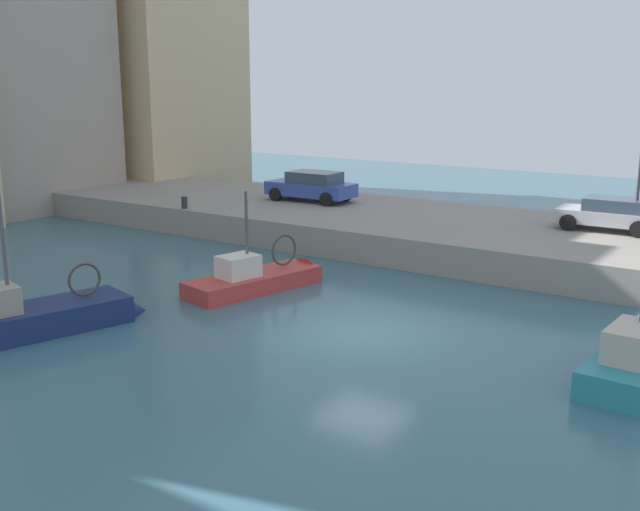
{
  "coord_description": "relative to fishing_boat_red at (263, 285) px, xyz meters",
  "views": [
    {
      "loc": [
        -17.25,
        -10.34,
        6.97
      ],
      "look_at": [
        3.07,
        3.58,
        1.2
      ],
      "focal_mm": 42.46,
      "sensor_mm": 36.0,
      "label": 1
    }
  ],
  "objects": [
    {
      "name": "water_surface",
      "position": [
        -2.21,
        -5.37,
        -0.11
      ],
      "size": [
        80.0,
        80.0,
        0.0
      ],
      "primitive_type": "plane",
      "color": "#386070",
      "rests_on": "ground"
    },
    {
      "name": "quay_wall",
      "position": [
        9.29,
        -5.37,
        0.49
      ],
      "size": [
        9.0,
        56.0,
        1.2
      ],
      "primitive_type": "cube",
      "color": "gray",
      "rests_on": "ground"
    },
    {
      "name": "fishing_boat_red",
      "position": [
        0.0,
        0.0,
        0.0
      ],
      "size": [
        5.88,
        2.71,
        4.12
      ],
      "color": "#BC3833",
      "rests_on": "ground"
    },
    {
      "name": "fishing_boat_navy",
      "position": [
        -6.9,
        2.18,
        -0.01
      ],
      "size": [
        5.98,
        3.12,
        4.8
      ],
      "color": "navy",
      "rests_on": "ground"
    },
    {
      "name": "parked_car_silver",
      "position": [
        10.77,
        -8.66,
        1.76
      ],
      "size": [
        2.04,
        3.86,
        1.28
      ],
      "color": "#B7B7BC",
      "rests_on": "quay_wall"
    },
    {
      "name": "parked_car_blue",
      "position": [
        10.19,
        5.08,
        1.83
      ],
      "size": [
        2.1,
        4.35,
        1.43
      ],
      "color": "#334C9E",
      "rests_on": "quay_wall"
    },
    {
      "name": "mooring_bollard_north",
      "position": [
        5.14,
        8.63,
        1.37
      ],
      "size": [
        0.28,
        0.28,
        0.55
      ],
      "primitive_type": "cylinder",
      "color": "#2D2D33",
      "rests_on": "quay_wall"
    },
    {
      "name": "waterfront_building_central",
      "position": [
        15.17,
        20.12,
        8.49
      ],
      "size": [
        9.13,
        7.48,
        17.16
      ],
      "color": "#D1B284",
      "rests_on": "ground"
    },
    {
      "name": "waterfront_building_east",
      "position": [
        5.7,
        21.32,
        9.42
      ],
      "size": [
        8.57,
        7.38,
        19.02
      ],
      "color": "#A39384",
      "rests_on": "ground"
    }
  ]
}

